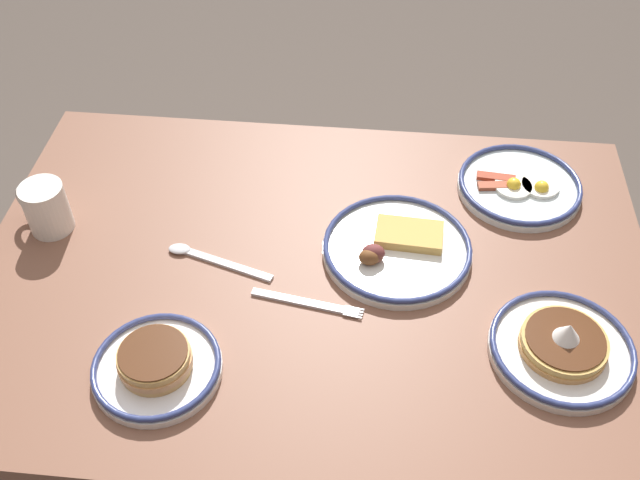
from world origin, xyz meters
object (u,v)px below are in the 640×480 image
object	(u,v)px
plate_near_main	(396,248)
fork_near	(308,303)
plate_far_side	(156,365)
plate_far_companion	(520,186)
plate_center_pancakes	(562,347)
tea_spoon	(206,258)
coffee_mug	(45,207)

from	to	relation	value
plate_near_main	fork_near	xyz separation A→B (m)	(0.15, 0.13, -0.01)
plate_far_side	plate_far_companion	bearing A→B (deg)	-140.94
plate_far_companion	fork_near	world-z (taller)	plate_far_companion
plate_center_pancakes	tea_spoon	size ratio (longest dim) A/B	1.16
plate_center_pancakes	plate_far_companion	xyz separation A→B (m)	(0.03, -0.39, -0.00)
plate_near_main	plate_far_companion	distance (m)	0.30
plate_near_main	fork_near	world-z (taller)	plate_near_main
plate_far_companion	coffee_mug	distance (m)	0.90
plate_center_pancakes	plate_far_side	size ratio (longest dim) A/B	1.14
plate_near_main	fork_near	size ratio (longest dim) A/B	1.38
plate_far_side	coffee_mug	size ratio (longest dim) A/B	1.85
fork_near	plate_far_side	bearing A→B (deg)	36.10
fork_near	tea_spoon	xyz separation A→B (m)	(0.19, -0.08, 0.00)
plate_far_companion	plate_far_side	size ratio (longest dim) A/B	1.18
plate_far_side	fork_near	world-z (taller)	plate_far_side
tea_spoon	coffee_mug	bearing A→B (deg)	-10.29
plate_center_pancakes	plate_far_side	xyz separation A→B (m)	(0.63, 0.10, 0.00)
plate_center_pancakes	tea_spoon	xyz separation A→B (m)	(0.60, -0.14, -0.01)
plate_far_side	tea_spoon	bearing A→B (deg)	-95.78
plate_center_pancakes	fork_near	distance (m)	0.42
plate_far_side	fork_near	xyz separation A→B (m)	(-0.22, -0.16, -0.02)
fork_near	plate_near_main	bearing A→B (deg)	-137.41
plate_center_pancakes	coffee_mug	world-z (taller)	coffee_mug
plate_near_main	plate_center_pancakes	xyz separation A→B (m)	(-0.27, 0.19, 0.00)
plate_far_side	coffee_mug	world-z (taller)	coffee_mug
coffee_mug	tea_spoon	world-z (taller)	coffee_mug
plate_far_side	tea_spoon	distance (m)	0.24
coffee_mug	fork_near	size ratio (longest dim) A/B	0.56
plate_far_side	tea_spoon	world-z (taller)	plate_far_side
plate_near_main	tea_spoon	world-z (taller)	plate_near_main
fork_near	tea_spoon	distance (m)	0.21
plate_near_main	fork_near	distance (m)	0.20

